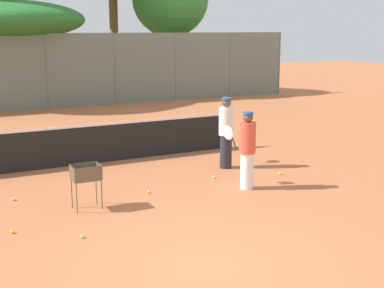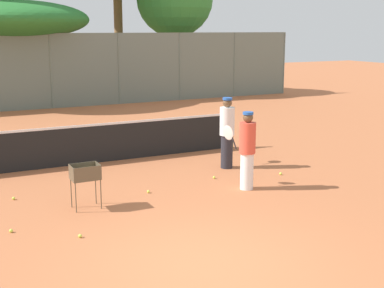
# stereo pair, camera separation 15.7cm
# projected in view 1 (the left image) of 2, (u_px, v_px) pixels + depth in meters

# --- Properties ---
(ground_plane) EXTENTS (80.00, 80.00, 0.00)m
(ground_plane) POSITION_uv_depth(u_px,v_px,m) (207.00, 265.00, 8.21)
(ground_plane) COLOR #B7663D
(tennis_net) EXTENTS (9.41, 0.10, 1.07)m
(tennis_net) POSITION_uv_depth(u_px,v_px,m) (79.00, 144.00, 14.10)
(tennis_net) COLOR #26592D
(tennis_net) RESTS_ON ground_plane
(back_fence) EXTENTS (28.86, 0.08, 3.36)m
(back_fence) POSITION_uv_depth(u_px,v_px,m) (10.00, 73.00, 23.13)
(back_fence) COLOR slate
(back_fence) RESTS_ON ground_plane
(tree_5) EXTENTS (7.23, 7.23, 4.86)m
(tree_5) POSITION_uv_depth(u_px,v_px,m) (6.00, 20.00, 24.61)
(tree_5) COLOR brown
(tree_5) RESTS_ON ground_plane
(player_white_outfit) EXTENTS (0.48, 0.87, 1.76)m
(player_white_outfit) POSITION_uv_depth(u_px,v_px,m) (247.00, 149.00, 11.92)
(player_white_outfit) COLOR white
(player_white_outfit) RESTS_ON ground_plane
(player_red_cap) EXTENTS (0.41, 0.92, 1.84)m
(player_red_cap) POSITION_uv_depth(u_px,v_px,m) (226.00, 132.00, 13.74)
(player_red_cap) COLOR #26262D
(player_red_cap) RESTS_ON ground_plane
(ball_cart) EXTENTS (0.56, 0.41, 0.91)m
(ball_cart) POSITION_uv_depth(u_px,v_px,m) (86.00, 176.00, 10.63)
(ball_cart) COLOR brown
(ball_cart) RESTS_ON ground_plane
(tennis_ball_0) EXTENTS (0.07, 0.07, 0.07)m
(tennis_ball_0) POSITION_uv_depth(u_px,v_px,m) (280.00, 173.00, 13.26)
(tennis_ball_0) COLOR #D1E54C
(tennis_ball_0) RESTS_ON ground_plane
(tennis_ball_1) EXTENTS (0.07, 0.07, 0.07)m
(tennis_ball_1) POSITION_uv_depth(u_px,v_px,m) (13.00, 199.00, 11.26)
(tennis_ball_1) COLOR #D1E54C
(tennis_ball_1) RESTS_ON ground_plane
(tennis_ball_2) EXTENTS (0.07, 0.07, 0.07)m
(tennis_ball_2) POSITION_uv_depth(u_px,v_px,m) (12.00, 232.00, 9.45)
(tennis_ball_2) COLOR #D1E54C
(tennis_ball_2) RESTS_ON ground_plane
(tennis_ball_3) EXTENTS (0.07, 0.07, 0.07)m
(tennis_ball_3) POSITION_uv_depth(u_px,v_px,m) (149.00, 192.00, 11.76)
(tennis_ball_3) COLOR #D1E54C
(tennis_ball_3) RESTS_ON ground_plane
(tennis_ball_5) EXTENTS (0.07, 0.07, 0.07)m
(tennis_ball_5) POSITION_uv_depth(u_px,v_px,m) (214.00, 177.00, 12.91)
(tennis_ball_5) COLOR #D1E54C
(tennis_ball_5) RESTS_ON ground_plane
(tennis_ball_6) EXTENTS (0.07, 0.07, 0.07)m
(tennis_ball_6) POSITION_uv_depth(u_px,v_px,m) (82.00, 236.00, 9.24)
(tennis_ball_6) COLOR #D1E54C
(tennis_ball_6) RESTS_ON ground_plane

